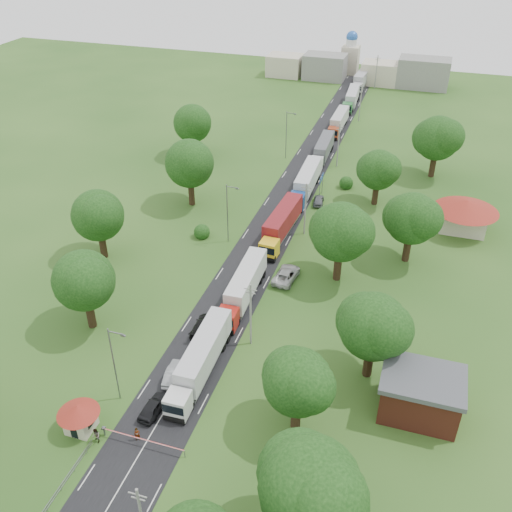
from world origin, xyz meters
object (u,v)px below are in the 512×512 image
at_px(guard_booth, 79,415).
at_px(car_lane_mid, 174,373).
at_px(boom_barrier, 131,437).
at_px(info_sign, 321,181).
at_px(pedestrian_near, 137,434).
at_px(truck_0, 201,359).
at_px(car_lane_front, 154,407).

xyz_separation_m(guard_booth, car_lane_mid, (6.20, 9.62, -1.39)).
bearing_deg(car_lane_mid, boom_barrier, 80.03).
height_order(info_sign, car_lane_mid, info_sign).
bearing_deg(guard_booth, boom_barrier, 0.01).
bearing_deg(pedestrian_near, boom_barrier, -154.08).
bearing_deg(pedestrian_near, car_lane_mid, 64.67).
bearing_deg(info_sign, pedestrian_near, -95.91).
bearing_deg(boom_barrier, truck_0, 75.07).
bearing_deg(car_lane_mid, pedestrian_near, 82.41).
distance_m(boom_barrier, info_sign, 60.39).
distance_m(boom_barrier, car_lane_front, 4.40).
xyz_separation_m(boom_barrier, car_lane_mid, (0.36, 9.62, -0.12)).
xyz_separation_m(car_lane_mid, pedestrian_near, (0.04, -9.12, 0.04)).
height_order(car_lane_mid, pedestrian_near, pedestrian_near).
bearing_deg(guard_booth, pedestrian_near, 4.59).
bearing_deg(pedestrian_near, info_sign, 58.51).
distance_m(truck_0, pedestrian_near, 11.28).
bearing_deg(info_sign, truck_0, -94.15).
distance_m(truck_0, car_lane_mid, 3.52).
height_order(info_sign, pedestrian_near, info_sign).
xyz_separation_m(guard_booth, pedestrian_near, (6.24, 0.50, -1.34)).
height_order(guard_booth, car_lane_front, guard_booth).
relative_size(boom_barrier, pedestrian_near, 5.63).
xyz_separation_m(car_lane_front, car_lane_mid, (0.04, 5.23, 0.01)).
relative_size(info_sign, truck_0, 0.27).
relative_size(guard_booth, pedestrian_near, 2.68).
bearing_deg(pedestrian_near, guard_booth, 159.01).
relative_size(boom_barrier, info_sign, 2.25).
distance_m(guard_booth, car_lane_front, 7.69).
xyz_separation_m(truck_0, pedestrian_near, (-2.64, -10.87, -1.42)).
height_order(boom_barrier, car_lane_mid, car_lane_mid).
relative_size(truck_0, pedestrian_near, 9.28).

